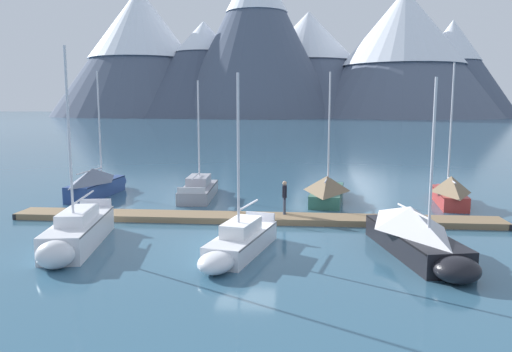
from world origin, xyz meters
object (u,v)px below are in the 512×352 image
(sailboat_nearest_berth, at_px, (97,182))
(sailboat_second_berth, at_px, (77,232))
(person_on_dock, at_px, (285,195))
(sailboat_mid_dock_port, at_px, (199,188))
(sailboat_far_berth, at_px, (327,188))
(sailboat_outer_slip, at_px, (416,233))
(sailboat_mid_dock_starboard, at_px, (238,242))
(sailboat_end_of_dock, at_px, (449,190))

(sailboat_nearest_berth, xyz_separation_m, sailboat_second_berth, (3.59, -11.47, -0.22))
(sailboat_nearest_berth, distance_m, person_on_dock, 13.36)
(sailboat_second_berth, height_order, person_on_dock, sailboat_second_berth)
(person_on_dock, bearing_deg, sailboat_mid_dock_port, 132.21)
(sailboat_nearest_berth, distance_m, sailboat_mid_dock_port, 6.56)
(sailboat_second_berth, distance_m, sailboat_far_berth, 15.43)
(sailboat_nearest_berth, relative_size, sailboat_outer_slip, 1.09)
(sailboat_mid_dock_starboard, relative_size, person_on_dock, 4.14)
(sailboat_mid_dock_starboard, distance_m, sailboat_outer_slip, 6.93)
(sailboat_far_berth, relative_size, sailboat_end_of_dock, 0.95)
(sailboat_nearest_berth, distance_m, sailboat_far_berth, 14.55)
(sailboat_mid_dock_port, relative_size, sailboat_mid_dock_starboard, 1.04)
(sailboat_second_berth, bearing_deg, sailboat_far_berth, 44.78)
(sailboat_far_berth, height_order, sailboat_end_of_dock, sailboat_end_of_dock)
(sailboat_outer_slip, bearing_deg, sailboat_mid_dock_starboard, -174.98)
(sailboat_mid_dock_port, bearing_deg, person_on_dock, -47.79)
(sailboat_second_berth, xyz_separation_m, sailboat_mid_dock_port, (2.96, 11.61, -0.12))
(sailboat_outer_slip, xyz_separation_m, person_on_dock, (-5.18, 5.61, 0.41))
(sailboat_nearest_berth, height_order, sailboat_outer_slip, sailboat_nearest_berth)
(sailboat_mid_dock_starboard, bearing_deg, person_on_dock, 74.54)
(sailboat_mid_dock_port, bearing_deg, sailboat_far_berth, -5.33)
(sailboat_far_berth, bearing_deg, sailboat_mid_dock_port, 174.67)
(sailboat_second_berth, xyz_separation_m, person_on_dock, (8.41, 5.61, 0.61))
(sailboat_mid_dock_port, distance_m, sailboat_outer_slip, 15.74)
(sailboat_outer_slip, bearing_deg, sailboat_far_berth, 103.63)
(sailboat_far_berth, xyz_separation_m, person_on_dock, (-2.54, -5.26, 0.51))
(sailboat_mid_dock_port, distance_m, sailboat_far_berth, 8.02)
(sailboat_second_berth, bearing_deg, sailboat_nearest_berth, 107.38)
(sailboat_mid_dock_port, height_order, person_on_dock, sailboat_mid_dock_port)
(sailboat_far_berth, relative_size, sailboat_outer_slip, 1.07)
(sailboat_mid_dock_port, distance_m, sailboat_end_of_dock, 15.08)
(sailboat_second_berth, relative_size, sailboat_mid_dock_starboard, 1.15)
(sailboat_nearest_berth, xyz_separation_m, sailboat_far_berth, (14.54, -0.60, -0.13))
(sailboat_mid_dock_starboard, xyz_separation_m, sailboat_end_of_dock, (11.29, 10.88, 0.30))
(sailboat_mid_dock_starboard, distance_m, sailboat_end_of_dock, 15.68)
(sailboat_mid_dock_starboard, height_order, sailboat_end_of_dock, sailboat_end_of_dock)
(sailboat_mid_dock_starboard, xyz_separation_m, sailboat_far_berth, (4.26, 11.47, 0.22))
(sailboat_mid_dock_port, distance_m, sailboat_mid_dock_starboard, 12.78)
(sailboat_nearest_berth, bearing_deg, sailboat_mid_dock_port, 1.26)
(sailboat_nearest_berth, xyz_separation_m, person_on_dock, (12.00, -5.86, 0.38))
(sailboat_far_berth, bearing_deg, sailboat_mid_dock_starboard, -110.37)
(sailboat_nearest_berth, relative_size, sailboat_end_of_dock, 0.97)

